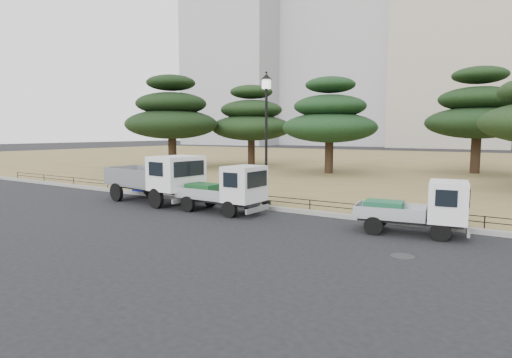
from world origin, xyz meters
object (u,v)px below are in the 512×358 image
Objects in this scene: truck_kei_rear at (419,208)px; tarp_pile at (153,182)px; truck_large at (157,176)px; truck_kei_front at (226,189)px; street_lamp at (266,117)px.

truck_kei_rear is 13.51m from tarp_pile.
truck_kei_front is at bearing 3.14° from truck_large.
truck_kei_rear is 0.64× the size of street_lamp.
street_lamp is at bearing 68.65° from truck_kei_front.
truck_kei_front is (3.99, -0.23, -0.25)m from truck_large.
truck_large is 1.42× the size of truck_kei_front.
truck_kei_rear is at bearing -12.65° from street_lamp.
truck_kei_front is 1.05× the size of truck_kei_rear.
truck_kei_front is 7.14m from truck_kei_rear.
street_lamp is at bearing -3.01° from tarp_pile.
street_lamp reaches higher than truck_kei_front.
truck_kei_front reaches higher than truck_kei_rear.
truck_large is at bearing -40.12° from tarp_pile.
truck_kei_front reaches higher than tarp_pile.
truck_kei_front is 1.93× the size of tarp_pile.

